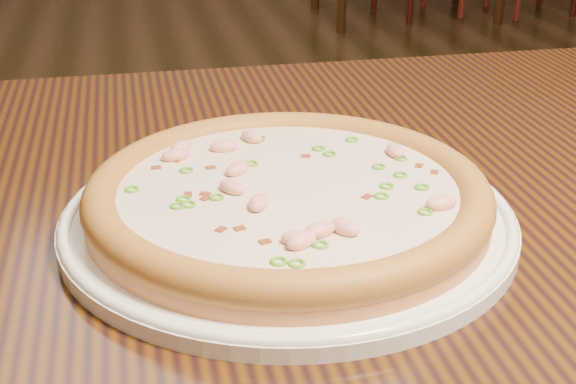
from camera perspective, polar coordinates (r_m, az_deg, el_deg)
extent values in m
cube|color=black|center=(0.72, 8.61, -1.13)|extent=(1.20, 0.80, 0.04)
cylinder|color=white|center=(0.63, 0.00, -1.97)|extent=(0.36, 0.36, 0.01)
torus|color=white|center=(0.63, 0.00, -1.48)|extent=(0.35, 0.35, 0.01)
cylinder|color=#D37F50|center=(0.63, 0.00, -0.74)|extent=(0.31, 0.31, 0.02)
torus|color=#C07E32|center=(0.62, 0.00, 0.00)|extent=(0.32, 0.32, 0.03)
cylinder|color=silver|center=(0.62, 0.00, 0.21)|extent=(0.26, 0.26, 0.00)
ellipsoid|color=#F2B29E|center=(0.69, -4.59, 3.26)|extent=(0.02, 0.01, 0.01)
ellipsoid|color=#F2B29E|center=(0.59, -2.10, -0.76)|extent=(0.02, 0.03, 0.01)
ellipsoid|color=#F2B29E|center=(0.69, -7.62, 3.16)|extent=(0.03, 0.03, 0.01)
ellipsoid|color=#F2B29E|center=(0.54, 0.76, -3.35)|extent=(0.03, 0.02, 0.01)
ellipsoid|color=#F2B29E|center=(0.71, -2.60, 3.94)|extent=(0.02, 0.03, 0.01)
ellipsoid|color=#F2B29E|center=(0.53, 0.96, -3.49)|extent=(0.03, 0.02, 0.01)
ellipsoid|color=#F2B29E|center=(0.55, 4.07, -2.51)|extent=(0.03, 0.03, 0.01)
ellipsoid|color=#F2B29E|center=(0.61, -4.00, 0.34)|extent=(0.03, 0.03, 0.01)
ellipsoid|color=#F2B29E|center=(0.60, 10.83, -0.79)|extent=(0.02, 0.02, 0.01)
ellipsoid|color=#F2B29E|center=(0.68, 7.62, 2.94)|extent=(0.01, 0.02, 0.01)
ellipsoid|color=#F2B29E|center=(0.64, -3.62, 1.66)|extent=(0.03, 0.03, 0.01)
ellipsoid|color=#F2B29E|center=(0.55, 2.26, -2.73)|extent=(0.03, 0.02, 0.01)
ellipsoid|color=#F2B29E|center=(0.68, -8.03, 2.61)|extent=(0.03, 0.02, 0.01)
cube|color=maroon|center=(0.61, 5.63, -0.41)|extent=(0.01, 0.01, 0.00)
cube|color=maroon|center=(0.68, 1.26, 2.50)|extent=(0.01, 0.01, 0.00)
cube|color=maroon|center=(0.56, -4.78, -2.75)|extent=(0.01, 0.01, 0.00)
cube|color=maroon|center=(0.67, 9.31, 1.79)|extent=(0.01, 0.01, 0.00)
cube|color=maroon|center=(0.72, -1.99, 3.83)|extent=(0.01, 0.01, 0.00)
cube|color=maroon|center=(0.66, -5.52, 1.67)|extent=(0.01, 0.01, 0.00)
cube|color=maroon|center=(0.67, -8.03, 2.17)|extent=(0.01, 0.01, 0.00)
cube|color=maroon|center=(0.60, -5.90, -0.52)|extent=(0.01, 0.01, 0.00)
cube|color=maroon|center=(0.66, 10.38, 1.33)|extent=(0.01, 0.01, 0.00)
cube|color=maroon|center=(0.54, -1.64, -3.63)|extent=(0.01, 0.01, 0.00)
cube|color=maroon|center=(0.66, -9.35, 1.66)|extent=(0.01, 0.01, 0.00)
cube|color=maroon|center=(0.56, -3.46, -2.68)|extent=(0.01, 0.01, 0.00)
cube|color=maroon|center=(0.61, -5.91, -0.20)|extent=(0.01, 0.01, 0.00)
cube|color=maroon|center=(0.61, -7.11, -0.24)|extent=(0.01, 0.01, 0.00)
torus|color=#509E1E|center=(0.59, -7.11, -0.90)|extent=(0.02, 0.02, 0.00)
torus|color=#509E1E|center=(0.71, 4.57, 3.72)|extent=(0.01, 0.01, 0.00)
torus|color=#509E1E|center=(0.66, -2.62, 2.02)|extent=(0.01, 0.01, 0.00)
torus|color=#509E1E|center=(0.65, 8.00, 1.20)|extent=(0.01, 0.01, 0.00)
torus|color=#509E1E|center=(0.62, 7.03, 0.41)|extent=(0.01, 0.01, 0.00)
torus|color=#509E1E|center=(0.63, 9.51, 0.32)|extent=(0.01, 0.01, 0.00)
torus|color=#509E1E|center=(0.52, -0.67, -4.98)|extent=(0.01, 0.01, 0.00)
torus|color=#509E1E|center=(0.54, 2.31, -3.77)|extent=(0.01, 0.01, 0.00)
torus|color=#509E1E|center=(0.66, 6.46, 1.79)|extent=(0.02, 0.02, 0.00)
torus|color=#509E1E|center=(0.71, -2.16, 3.70)|extent=(0.02, 0.02, 0.00)
torus|color=#509E1E|center=(0.59, 9.73, -1.42)|extent=(0.02, 0.02, 0.00)
torus|color=#509E1E|center=(0.69, 2.18, 3.10)|extent=(0.01, 0.01, 0.00)
torus|color=#509E1E|center=(0.68, 2.98, 2.72)|extent=(0.02, 0.02, 0.00)
torus|color=#509E1E|center=(0.60, -7.44, -0.52)|extent=(0.02, 0.02, 0.00)
torus|color=#509E1E|center=(0.51, 0.64, -5.12)|extent=(0.02, 0.02, 0.00)
torus|color=#509E1E|center=(0.65, -7.24, 1.52)|extent=(0.01, 0.01, 0.00)
torus|color=#509E1E|center=(0.59, -7.85, -1.00)|extent=(0.01, 0.01, 0.00)
torus|color=#509E1E|center=(0.63, -11.04, 0.17)|extent=(0.02, 0.02, 0.00)
torus|color=#509E1E|center=(0.68, 8.01, 2.38)|extent=(0.01, 0.01, 0.00)
torus|color=#509E1E|center=(0.60, -5.10, -0.40)|extent=(0.02, 0.02, 0.00)
torus|color=#509E1E|center=(0.61, 6.67, -0.31)|extent=(0.01, 0.01, 0.00)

